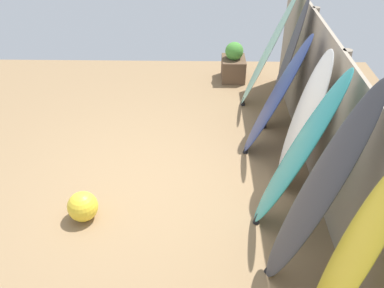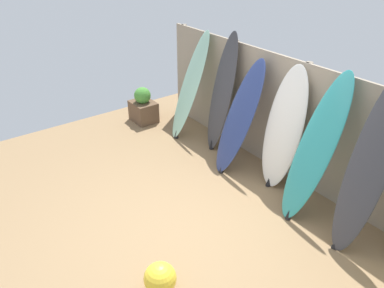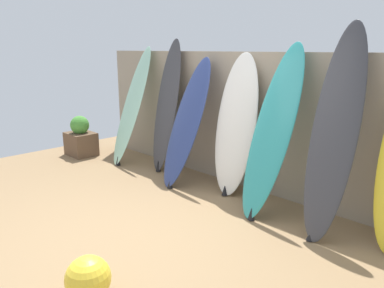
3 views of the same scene
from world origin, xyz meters
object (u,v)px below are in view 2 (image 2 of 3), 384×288
(planter_box, at_px, (143,107))
(surfboard_white_3, at_px, (284,129))
(surfboard_seafoam_0, at_px, (190,87))
(surfboard_charcoal_5, at_px, (370,166))
(surfboard_teal_4, at_px, (315,149))
(surfboard_navy_2, at_px, (239,118))
(beach_ball, at_px, (160,278))
(surfboard_charcoal_1, at_px, (222,94))

(planter_box, bearing_deg, surfboard_white_3, 10.48)
(surfboard_seafoam_0, distance_m, planter_box, 1.24)
(surfboard_charcoal_5, distance_m, planter_box, 4.47)
(surfboard_teal_4, bearing_deg, surfboard_navy_2, -179.40)
(surfboard_seafoam_0, height_order, beach_ball, surfboard_seafoam_0)
(surfboard_seafoam_0, distance_m, beach_ball, 3.62)
(surfboard_navy_2, height_order, surfboard_teal_4, surfboard_teal_4)
(surfboard_teal_4, height_order, planter_box, surfboard_teal_4)
(surfboard_white_3, relative_size, beach_ball, 5.23)
(surfboard_seafoam_0, relative_size, surfboard_navy_2, 1.08)
(surfboard_teal_4, bearing_deg, surfboard_charcoal_1, 174.53)
(beach_ball, bearing_deg, surfboard_navy_2, 120.05)
(surfboard_white_3, relative_size, planter_box, 2.57)
(surfboard_navy_2, bearing_deg, surfboard_seafoam_0, 177.29)
(surfboard_seafoam_0, bearing_deg, surfboard_charcoal_1, 11.70)
(surfboard_seafoam_0, relative_size, beach_ball, 5.46)
(planter_box, xyz_separation_m, beach_ball, (3.65, -1.91, -0.12))
(surfboard_navy_2, height_order, planter_box, surfboard_navy_2)
(surfboard_navy_2, distance_m, surfboard_charcoal_5, 2.05)
(surfboard_navy_2, bearing_deg, planter_box, -171.40)
(surfboard_seafoam_0, height_order, surfboard_white_3, surfboard_seafoam_0)
(surfboard_charcoal_1, height_order, planter_box, surfboard_charcoal_1)
(surfboard_seafoam_0, relative_size, surfboard_white_3, 1.04)
(beach_ball, bearing_deg, surfboard_seafoam_0, 138.84)
(planter_box, bearing_deg, surfboard_teal_4, 5.68)
(surfboard_teal_4, height_order, surfboard_charcoal_5, surfboard_charcoal_5)
(surfboard_white_3, height_order, surfboard_teal_4, surfboard_teal_4)
(surfboard_navy_2, xyz_separation_m, surfboard_white_3, (0.69, 0.21, 0.03))
(surfboard_white_3, height_order, planter_box, surfboard_white_3)
(surfboard_teal_4, height_order, beach_ball, surfboard_teal_4)
(surfboard_seafoam_0, relative_size, surfboard_teal_4, 0.98)
(surfboard_seafoam_0, xyz_separation_m, surfboard_navy_2, (1.35, -0.06, -0.06))
(surfboard_charcoal_1, xyz_separation_m, surfboard_teal_4, (2.02, -0.19, -0.02))
(planter_box, bearing_deg, surfboard_charcoal_1, 18.48)
(surfboard_seafoam_0, xyz_separation_m, planter_box, (-0.99, -0.42, -0.63))
(surfboard_seafoam_0, relative_size, surfboard_charcoal_1, 0.95)
(surfboard_charcoal_5, bearing_deg, surfboard_navy_2, -178.50)
(surfboard_charcoal_5, xyz_separation_m, beach_ball, (-0.73, -2.32, -0.88))
(surfboard_white_3, bearing_deg, surfboard_navy_2, -163.28)
(surfboard_teal_4, bearing_deg, beach_ball, -91.19)
(surfboard_navy_2, distance_m, surfboard_teal_4, 1.36)
(surfboard_charcoal_1, distance_m, surfboard_white_3, 1.35)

